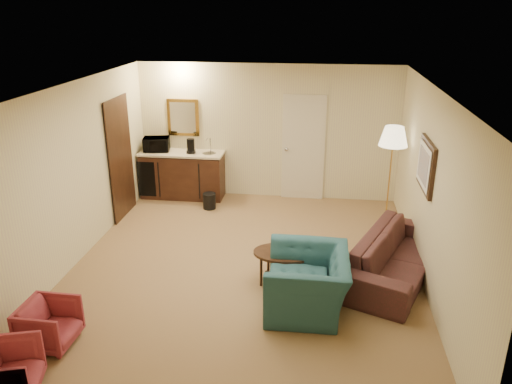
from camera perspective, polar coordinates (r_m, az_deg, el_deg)
ground at (r=7.38m, az=-1.34°, el=-8.69°), size 6.00×6.00×0.00m
room_walls at (r=7.45m, az=-1.28°, el=5.90°), size 5.02×6.01×2.61m
wetbar_cabinet at (r=9.96m, az=-8.38°, el=1.98°), size 1.64×0.58×0.92m
sofa at (r=7.24m, az=15.87°, el=-6.29°), size 1.44×2.28×0.86m
teal_armchair at (r=6.28m, az=5.93°, el=-9.19°), size 0.76×1.16×1.01m
rose_chair_near at (r=6.20m, az=-22.59°, el=-13.59°), size 0.54×0.57×0.58m
rose_chair_far at (r=5.66m, az=-26.66°, el=-17.74°), size 0.69×0.72×0.60m
coffee_table at (r=6.91m, az=3.20°, el=-8.61°), size 0.93×0.72×0.48m
floor_lamp at (r=8.67m, az=15.02°, el=1.59°), size 0.57×0.57×1.77m
waste_bin at (r=9.41m, az=-5.35°, el=-1.03°), size 0.24×0.24×0.30m
microwave at (r=9.95m, az=-11.33°, el=5.54°), size 0.53×0.36×0.33m
coffee_maker at (r=9.70m, az=-7.46°, el=5.22°), size 0.17×0.17×0.28m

